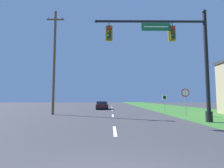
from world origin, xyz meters
TOP-DOWN VIEW (x-y plane):
  - grass_verge_right at (10.50, 30.00)m, footprint 10.00×110.00m
  - road_center_line at (0.00, 22.00)m, footprint 0.16×34.80m
  - signal_mast at (4.56, 8.99)m, footprint 7.96×0.47m
  - car_ahead at (-1.61, 24.79)m, footprint 2.11×4.45m
  - stop_sign at (6.75, 13.41)m, footprint 0.76×0.07m
  - route_sign_post at (6.07, 17.53)m, footprint 0.55×0.06m
  - utility_pole_near at (-6.12, 15.22)m, footprint 1.80×0.26m

SIDE VIEW (x-z plane):
  - road_center_line at x=0.00m, z-range 0.00..0.01m
  - grass_verge_right at x=10.50m, z-range 0.00..0.04m
  - car_ahead at x=-1.61m, z-range 0.01..1.20m
  - route_sign_post at x=6.07m, z-range 0.51..2.54m
  - stop_sign at x=6.75m, z-range 0.61..3.12m
  - signal_mast at x=4.56m, z-range 0.79..8.63m
  - utility_pole_near at x=-6.12m, z-range 0.16..11.11m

